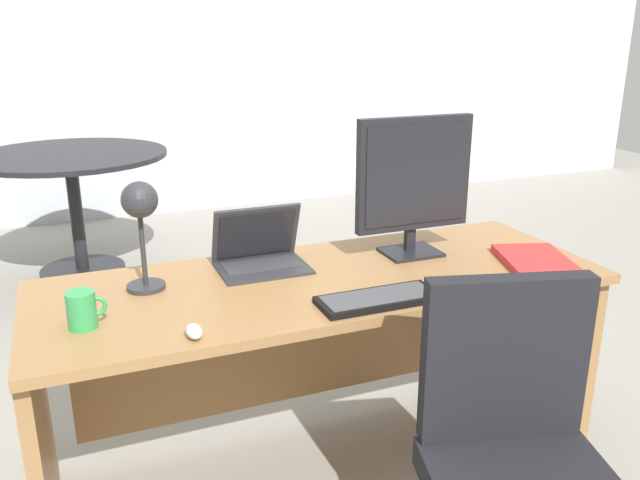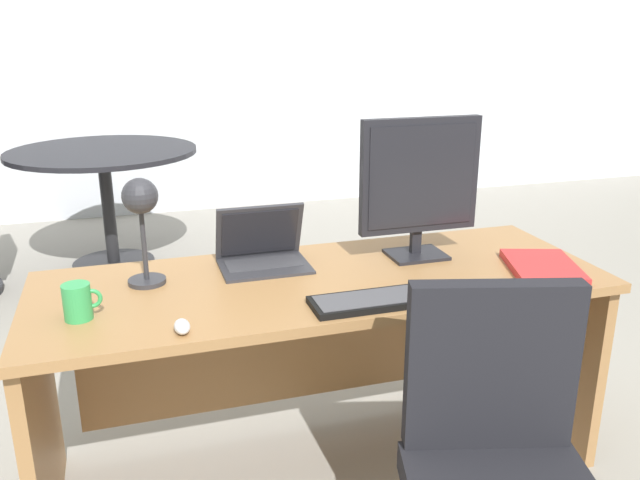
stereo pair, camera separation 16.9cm
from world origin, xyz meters
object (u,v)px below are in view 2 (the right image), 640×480
object	(u,v)px
monitor	(420,181)
keyboard	(372,301)
laptop	(262,246)
desk_lamp	(141,210)
desk	(318,330)
coffee_mug	(78,302)
meeting_table	(105,179)
book	(543,267)
mouse	(182,327)

from	to	relation	value
monitor	keyboard	size ratio (longest dim) A/B	1.34
laptop	desk_lamp	bearing A→B (deg)	-166.51
laptop	keyboard	xyz separation A→B (m)	(0.24, -0.44, -0.05)
desk	coffee_mug	size ratio (longest dim) A/B	17.35
desk_lamp	meeting_table	distance (m)	2.30
desk_lamp	book	world-z (taller)	desk_lamp
meeting_table	book	bearing A→B (deg)	-60.19
desk	mouse	distance (m)	0.63
mouse	book	xyz separation A→B (m)	(1.21, 0.12, -0.00)
mouse	meeting_table	size ratio (longest dim) A/B	0.07
coffee_mug	mouse	bearing A→B (deg)	-32.70
laptop	keyboard	bearing A→B (deg)	-61.46
desk	monitor	distance (m)	0.62
monitor	meeting_table	xyz separation A→B (m)	(-1.09, 2.25, -0.41)
meeting_table	keyboard	bearing A→B (deg)	-73.27
monitor	keyboard	bearing A→B (deg)	-131.31
coffee_mug	meeting_table	xyz separation A→B (m)	(0.04, 2.46, -0.19)
coffee_mug	meeting_table	distance (m)	2.47
monitor	coffee_mug	bearing A→B (deg)	-169.79
laptop	coffee_mug	xyz separation A→B (m)	(-0.59, -0.29, -0.01)
desk	meeting_table	distance (m)	2.41
monitor	laptop	xyz separation A→B (m)	(-0.55, 0.09, -0.21)
book	mouse	bearing A→B (deg)	-174.35
desk_lamp	meeting_table	bearing A→B (deg)	93.90
keyboard	coffee_mug	xyz separation A→B (m)	(-0.82, 0.15, 0.04)
keyboard	meeting_table	size ratio (longest dim) A/B	0.32
book	monitor	bearing A→B (deg)	143.64
desk	laptop	world-z (taller)	laptop
mouse	coffee_mug	size ratio (longest dim) A/B	0.72
keyboard	coffee_mug	bearing A→B (deg)	169.92
desk_lamp	book	xyz separation A→B (m)	(1.28, -0.25, -0.24)
keyboard	coffee_mug	world-z (taller)	coffee_mug
book	meeting_table	bearing A→B (deg)	119.81
desk	keyboard	size ratio (longest dim) A/B	5.05
laptop	keyboard	distance (m)	0.50
mouse	meeting_table	xyz separation A→B (m)	(-0.23, 2.63, -0.15)
laptop	meeting_table	world-z (taller)	laptop
monitor	mouse	bearing A→B (deg)	-156.54
book	desk_lamp	bearing A→B (deg)	169.07
laptop	coffee_mug	world-z (taller)	laptop
coffee_mug	desk	bearing A→B (deg)	11.53
desk_lamp	meeting_table	size ratio (longest dim) A/B	0.30
book	coffee_mug	size ratio (longest dim) A/B	3.29
keyboard	desk	bearing A→B (deg)	104.05
monitor	mouse	distance (m)	0.98
desk_lamp	book	bearing A→B (deg)	-10.93
desk	laptop	distance (m)	0.35
mouse	laptop	bearing A→B (deg)	55.33
mouse	coffee_mug	bearing A→B (deg)	147.30
coffee_mug	monitor	bearing A→B (deg)	10.21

